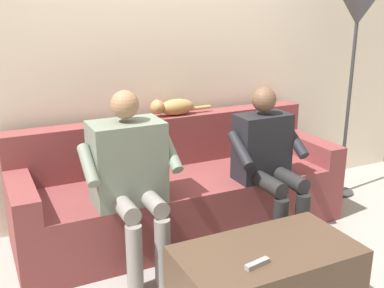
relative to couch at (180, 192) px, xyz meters
The scene contains 9 objects.
ground_plane 0.79m from the couch, 90.00° to the left, with size 8.00×8.00×0.00m, color gray.
back_wall 1.12m from the couch, 90.00° to the right, with size 5.30×0.06×2.63m, color beige.
couch is the anchor object (origin of this frame).
coffee_table 1.15m from the couch, 90.00° to the left, with size 1.00×0.54×0.40m.
person_left_seated 0.73m from the couch, 140.50° to the left, with size 0.54×0.54×1.12m.
person_right_seated 0.71m from the couch, 34.73° to the left, with size 0.61×0.54×1.17m.
cat_on_backrest 0.66m from the couch, 104.17° to the right, with size 0.51×0.12×0.14m.
remote_gray 1.28m from the couch, 83.39° to the left, with size 0.15×0.03×0.03m, color gray.
floor_lamp 2.01m from the couch, behind, with size 0.32×0.32×1.75m.
Camera 1 is at (1.34, 2.84, 1.69)m, focal length 43.44 mm.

